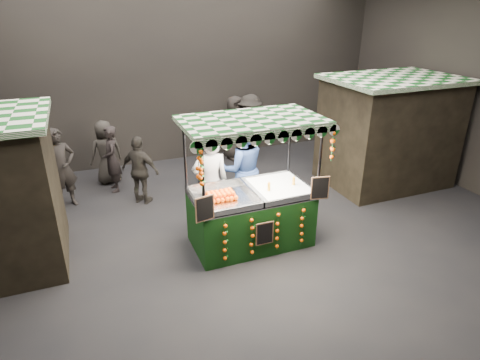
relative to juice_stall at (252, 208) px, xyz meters
name	(u,v)px	position (x,y,z in m)	size (l,w,h in m)	color
ground	(242,246)	(-0.21, -0.03, -0.74)	(12.00, 12.00, 0.00)	black
market_hall	(242,58)	(-0.21, -0.03, 2.64)	(12.10, 10.10, 5.05)	black
neighbour_stall_right	(388,131)	(4.19, 1.47, 0.57)	(3.00, 2.20, 2.60)	black
juice_stall	(252,208)	(0.00, 0.00, 0.00)	(2.47, 1.45, 2.40)	black
vendor_grey	(211,183)	(-0.52, 0.83, 0.23)	(0.74, 0.51, 1.95)	gray
vendor_blue	(242,169)	(0.27, 1.19, 0.28)	(1.05, 0.85, 2.03)	navy
shopper_0	(61,169)	(-3.21, 2.91, 0.15)	(0.77, 0.65, 1.79)	black
shopper_1	(212,152)	(0.08, 2.57, 0.19)	(1.01, 0.84, 1.87)	black
shopper_2	(140,171)	(-1.62, 2.47, 0.03)	(0.93, 0.88, 1.55)	#2D2924
shopper_3	(250,128)	(1.66, 4.05, 0.20)	(1.40, 1.28, 1.89)	black
shopper_4	(106,152)	(-2.22, 3.92, 0.05)	(0.88, 0.68, 1.59)	#2D2924
shopper_5	(342,140)	(3.68, 2.54, 0.07)	(1.14, 1.54, 1.62)	#2A2522
shopper_6	(112,159)	(-2.14, 3.37, 0.05)	(0.40, 0.59, 1.58)	black
shopper_7	(235,128)	(1.35, 4.38, 0.16)	(1.00, 0.77, 1.81)	#282420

